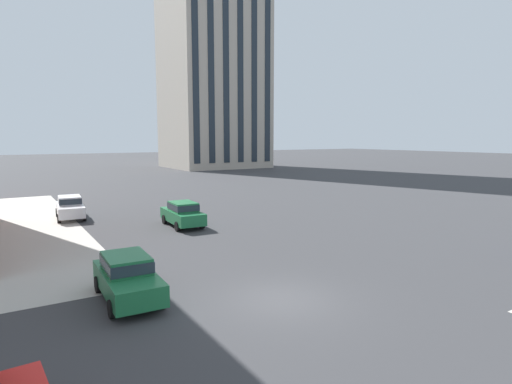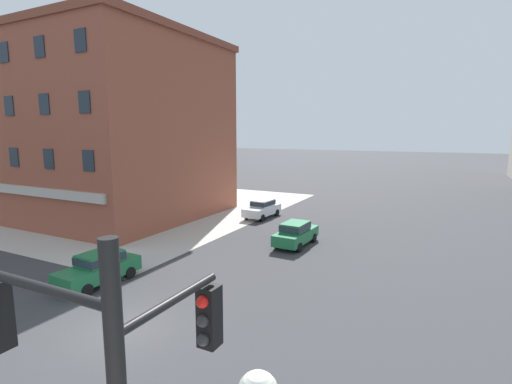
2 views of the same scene
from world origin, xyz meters
The scene contains 6 objects.
ground_plane centered at (0.00, 0.00, 0.00)m, with size 320.00×320.00×0.00m, color #38383A.
sidewalk_far_corner centered at (-20.00, 20.00, 0.00)m, with size 32.00×32.00×0.02m, color #B7B2A8.
car_main_southbound_far centered at (-4.84, 3.03, 0.92)m, with size 2.02×4.47×1.68m.
car_cross_westbound centered at (1.88, 14.29, 0.92)m, with size 2.03×4.47×1.68m.
car_parked_curb centered at (-4.19, 21.27, 0.92)m, with size 2.16×4.53×1.68m.
storefront_block_near_corner centered at (-21.83, 16.41, 8.29)m, with size 26.16×17.25×16.56m.
Camera 2 is at (11.34, -10.37, 7.94)m, focal length 26.83 mm.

